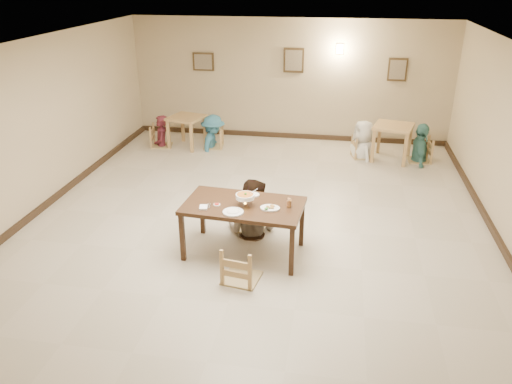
% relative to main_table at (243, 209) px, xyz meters
% --- Properties ---
extents(floor, '(10.00, 10.00, 0.00)m').
position_rel_main_table_xyz_m(floor, '(0.04, 0.90, -0.75)').
color(floor, '#C0B49F').
rests_on(floor, ground).
extents(ceiling, '(10.00, 10.00, 0.00)m').
position_rel_main_table_xyz_m(ceiling, '(0.04, 0.90, 2.25)').
color(ceiling, silver).
rests_on(ceiling, wall_back).
extents(wall_back, '(10.00, 0.00, 10.00)m').
position_rel_main_table_xyz_m(wall_back, '(0.04, 5.90, 0.75)').
color(wall_back, tan).
rests_on(wall_back, floor).
extents(wall_front, '(10.00, 0.00, 10.00)m').
position_rel_main_table_xyz_m(wall_front, '(0.04, -4.10, 0.75)').
color(wall_front, tan).
rests_on(wall_front, floor).
extents(wall_left, '(0.00, 10.00, 10.00)m').
position_rel_main_table_xyz_m(wall_left, '(-3.96, 0.90, 0.75)').
color(wall_left, tan).
rests_on(wall_left, floor).
extents(baseboard_back, '(8.00, 0.06, 0.12)m').
position_rel_main_table_xyz_m(baseboard_back, '(0.04, 5.87, -0.69)').
color(baseboard_back, '#2E2014').
rests_on(baseboard_back, floor).
extents(baseboard_left, '(0.06, 10.00, 0.12)m').
position_rel_main_table_xyz_m(baseboard_left, '(-3.93, 0.90, -0.69)').
color(baseboard_left, '#2E2014').
rests_on(baseboard_left, floor).
extents(baseboard_right, '(0.06, 10.00, 0.12)m').
position_rel_main_table_xyz_m(baseboard_right, '(4.01, 0.90, -0.69)').
color(baseboard_right, '#2E2014').
rests_on(baseboard_right, floor).
extents(picture_a, '(0.55, 0.04, 0.45)m').
position_rel_main_table_xyz_m(picture_a, '(-2.16, 5.86, 1.15)').
color(picture_a, '#392917').
rests_on(picture_a, wall_back).
extents(picture_b, '(0.50, 0.04, 0.60)m').
position_rel_main_table_xyz_m(picture_b, '(0.14, 5.86, 1.25)').
color(picture_b, '#392917').
rests_on(picture_b, wall_back).
extents(picture_c, '(0.45, 0.04, 0.55)m').
position_rel_main_table_xyz_m(picture_c, '(2.64, 5.86, 1.10)').
color(picture_c, '#392917').
rests_on(picture_c, wall_back).
extents(wall_sconce, '(0.16, 0.05, 0.22)m').
position_rel_main_table_xyz_m(wall_sconce, '(1.24, 5.86, 1.55)').
color(wall_sconce, '#FFD88C').
rests_on(wall_sconce, wall_back).
extents(main_table, '(1.86, 1.14, 0.84)m').
position_rel_main_table_xyz_m(main_table, '(0.00, 0.00, 0.00)').
color(main_table, '#392212').
rests_on(main_table, floor).
extents(chair_far, '(0.45, 0.45, 0.97)m').
position_rel_main_table_xyz_m(chair_far, '(-0.01, 0.79, -0.27)').
color(chair_far, tan).
rests_on(chair_far, floor).
extents(chair_near, '(0.50, 0.50, 1.06)m').
position_rel_main_table_xyz_m(chair_near, '(0.11, -0.73, -0.23)').
color(chair_near, tan).
rests_on(chair_near, floor).
extents(main_diner, '(1.07, 0.93, 1.89)m').
position_rel_main_table_xyz_m(main_diner, '(0.00, 0.69, 0.19)').
color(main_diner, gray).
rests_on(main_diner, floor).
extents(curry_warmer, '(0.31, 0.28, 0.25)m').
position_rel_main_table_xyz_m(curry_warmer, '(0.04, -0.04, 0.23)').
color(curry_warmer, silver).
rests_on(curry_warmer, main_table).
extents(rice_plate_far, '(0.26, 0.26, 0.06)m').
position_rel_main_table_xyz_m(rice_plate_far, '(0.06, 0.34, 0.09)').
color(rice_plate_far, white).
rests_on(rice_plate_far, main_table).
extents(rice_plate_near, '(0.30, 0.30, 0.07)m').
position_rel_main_table_xyz_m(rice_plate_near, '(-0.09, -0.31, 0.10)').
color(rice_plate_near, white).
rests_on(rice_plate_near, main_table).
extents(fried_plate, '(0.29, 0.29, 0.06)m').
position_rel_main_table_xyz_m(fried_plate, '(0.42, -0.10, 0.10)').
color(fried_plate, white).
rests_on(fried_plate, main_table).
extents(chili_dish, '(0.10, 0.10, 0.02)m').
position_rel_main_table_xyz_m(chili_dish, '(-0.38, -0.11, 0.09)').
color(chili_dish, white).
rests_on(chili_dish, main_table).
extents(napkin_cutlery, '(0.16, 0.24, 0.03)m').
position_rel_main_table_xyz_m(napkin_cutlery, '(-0.55, -0.23, 0.10)').
color(napkin_cutlery, white).
rests_on(napkin_cutlery, main_table).
extents(drink_glass, '(0.07, 0.07, 0.14)m').
position_rel_main_table_xyz_m(drink_glass, '(0.68, 0.02, 0.15)').
color(drink_glass, white).
rests_on(drink_glass, main_table).
extents(bg_table_left, '(0.94, 0.94, 0.77)m').
position_rel_main_table_xyz_m(bg_table_left, '(-2.34, 4.75, -0.12)').
color(bg_table_left, tan).
rests_on(bg_table_left, floor).
extents(bg_table_right, '(1.01, 1.01, 0.83)m').
position_rel_main_table_xyz_m(bg_table_right, '(2.57, 4.64, -0.07)').
color(bg_table_right, tan).
rests_on(bg_table_right, floor).
extents(bg_chair_ll, '(0.48, 0.48, 1.03)m').
position_rel_main_table_xyz_m(bg_chair_ll, '(-2.99, 4.67, -0.24)').
color(bg_chair_ll, tan).
rests_on(bg_chair_ll, floor).
extents(bg_chair_lr, '(0.46, 0.46, 0.99)m').
position_rel_main_table_xyz_m(bg_chair_lr, '(-1.70, 4.81, -0.26)').
color(bg_chair_lr, tan).
rests_on(bg_chair_lr, floor).
extents(bg_chair_rl, '(0.44, 0.44, 0.94)m').
position_rel_main_table_xyz_m(bg_chair_rl, '(1.92, 4.71, -0.29)').
color(bg_chair_rl, tan).
rests_on(bg_chair_rl, floor).
extents(bg_chair_rr, '(0.49, 0.49, 1.05)m').
position_rel_main_table_xyz_m(bg_chair_rr, '(3.21, 4.67, -0.23)').
color(bg_chair_rr, tan).
rests_on(bg_chair_rr, floor).
extents(bg_diner_a, '(0.54, 0.66, 1.57)m').
position_rel_main_table_xyz_m(bg_diner_a, '(-2.99, 4.67, 0.03)').
color(bg_diner_a, '#561C28').
rests_on(bg_diner_a, floor).
extents(bg_diner_b, '(0.63, 1.07, 1.63)m').
position_rel_main_table_xyz_m(bg_diner_b, '(-1.70, 4.81, 0.06)').
color(bg_diner_b, teal).
rests_on(bg_diner_b, floor).
extents(bg_diner_c, '(0.84, 1.00, 1.76)m').
position_rel_main_table_xyz_m(bg_diner_c, '(1.92, 4.71, 0.12)').
color(bg_diner_c, silver).
rests_on(bg_diner_c, floor).
extents(bg_diner_d, '(0.44, 1.04, 1.77)m').
position_rel_main_table_xyz_m(bg_diner_d, '(3.21, 4.67, 0.13)').
color(bg_diner_d, teal).
rests_on(bg_diner_d, floor).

